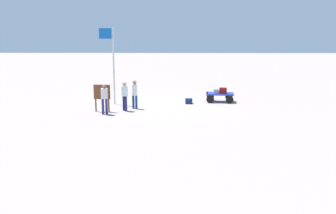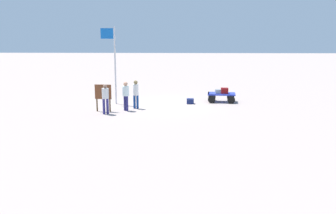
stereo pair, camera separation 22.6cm
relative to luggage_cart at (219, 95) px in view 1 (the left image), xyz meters
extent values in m
plane|color=#B39E94|center=(3.78, 1.07, -0.42)|extent=(120.00, 120.00, 0.00)
cube|color=#2D3DBF|center=(-0.02, 0.00, 0.11)|extent=(1.85, 1.15, 0.10)
cube|color=#2D3DBF|center=(0.80, -0.09, 0.11)|extent=(0.18, 0.93, 0.10)
cylinder|color=black|center=(0.64, 0.44, -0.18)|extent=(0.49, 0.17, 0.48)
cylinder|color=black|center=(0.54, -0.57, -0.18)|extent=(0.49, 0.17, 0.48)
cylinder|color=black|center=(-0.58, 0.57, -0.18)|extent=(0.49, 0.17, 0.48)
cylinder|color=black|center=(-0.69, -0.44, -0.18)|extent=(0.49, 0.17, 0.48)
cube|color=gray|center=(0.12, 0.08, 0.29)|extent=(0.56, 0.36, 0.26)
cube|color=maroon|center=(-0.19, 0.15, 0.34)|extent=(0.48, 0.40, 0.36)
cube|color=navy|center=(2.02, 0.66, -0.26)|extent=(0.44, 0.39, 0.32)
cylinder|color=navy|center=(5.18, 2.31, -0.02)|extent=(0.14, 0.14, 0.80)
cylinder|color=navy|center=(5.37, 2.24, -0.02)|extent=(0.14, 0.14, 0.80)
cylinder|color=silver|center=(5.28, 2.28, 0.70)|extent=(0.41, 0.41, 0.65)
sphere|color=olive|center=(5.28, 2.28, 1.15)|extent=(0.24, 0.24, 0.24)
cylinder|color=navy|center=(6.68, 3.80, 0.02)|extent=(0.14, 0.14, 0.88)
cylinder|color=navy|center=(6.86, 3.86, 0.02)|extent=(0.14, 0.14, 0.88)
cylinder|color=silver|center=(6.77, 3.83, 0.74)|extent=(0.47, 0.47, 0.56)
sphere|color=#87624F|center=(6.77, 3.83, 1.13)|extent=(0.22, 0.22, 0.22)
cylinder|color=navy|center=(5.71, 2.97, 0.02)|extent=(0.14, 0.14, 0.87)
cylinder|color=navy|center=(5.85, 2.83, 0.02)|extent=(0.14, 0.14, 0.87)
cylinder|color=silver|center=(5.78, 2.90, 0.73)|extent=(0.54, 0.54, 0.56)
sphere|color=tan|center=(5.78, 2.90, 1.13)|extent=(0.25, 0.25, 0.25)
cylinder|color=silver|center=(6.70, 0.84, 1.97)|extent=(0.10, 0.10, 4.79)
cube|color=blue|center=(7.16, 0.84, 3.95)|extent=(0.80, 0.20, 0.63)
cylinder|color=#4C3319|center=(6.66, 3.16, -0.06)|extent=(0.08, 0.08, 0.72)
cylinder|color=#4C3319|center=(7.41, 3.10, -0.06)|extent=(0.08, 0.08, 0.72)
cube|color=brown|center=(7.04, 3.13, 0.71)|extent=(0.95, 0.14, 0.83)
camera|label=1|loc=(2.98, 23.45, 3.98)|focal=39.09mm
camera|label=2|loc=(2.75, 23.44, 3.98)|focal=39.09mm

